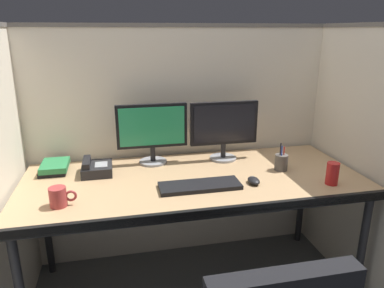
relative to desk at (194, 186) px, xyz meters
name	(u,v)px	position (x,y,z in m)	size (l,w,h in m)	color
cubicle_partition_rear	(180,145)	(0.00, 0.46, 0.10)	(2.21, 0.06, 1.57)	beige
cubicle_partition_right	(361,162)	(0.99, -0.09, 0.10)	(0.06, 1.41, 1.57)	beige
desk	(194,186)	(0.00, 0.00, 0.00)	(1.90, 0.80, 0.74)	tan
monitor_left	(152,130)	(-0.20, 0.29, 0.27)	(0.43, 0.17, 0.37)	gray
monitor_right	(224,127)	(0.25, 0.26, 0.27)	(0.43, 0.17, 0.37)	gray
keyboard_main	(201,186)	(0.00, -0.14, 0.06)	(0.43, 0.15, 0.02)	black
computer_mouse	(254,181)	(0.30, -0.15, 0.07)	(0.06, 0.10, 0.04)	black
soda_can	(332,174)	(0.70, -0.24, 0.11)	(0.07, 0.07, 0.12)	red
book_stack	(55,167)	(-0.78, 0.27, 0.08)	(0.16, 0.22, 0.05)	black
pen_cup	(281,162)	(0.53, 0.01, 0.10)	(0.08, 0.08, 0.17)	#4C4742
desk_phone	(96,168)	(-0.54, 0.18, 0.08)	(0.17, 0.19, 0.09)	black
coffee_mug	(59,197)	(-0.70, -0.20, 0.10)	(0.13, 0.08, 0.09)	#993333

